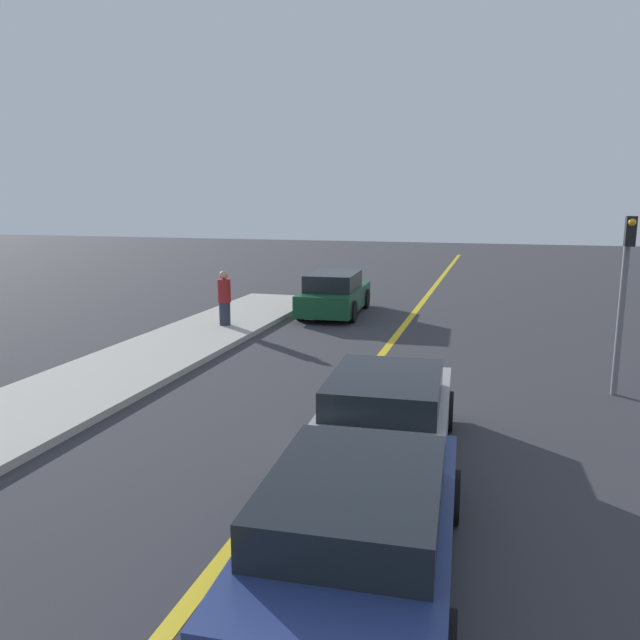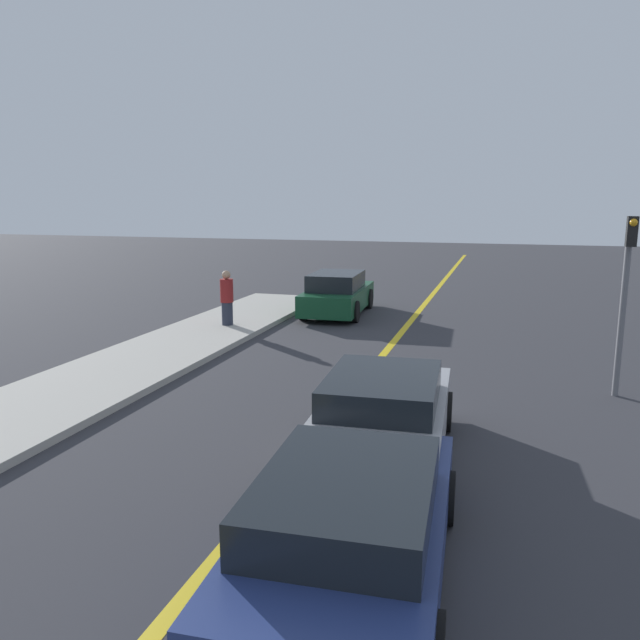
# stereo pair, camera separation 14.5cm
# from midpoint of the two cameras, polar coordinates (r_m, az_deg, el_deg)

# --- Properties ---
(road_center_line) EXTENTS (0.20, 60.00, 0.01)m
(road_center_line) POSITION_cam_midpoint_polar(r_m,az_deg,el_deg) (14.50, 4.69, -4.05)
(road_center_line) COLOR gold
(road_center_line) RESTS_ON ground_plane
(sidewalk_left) EXTENTS (2.76, 26.62, 0.15)m
(sidewalk_left) POSITION_cam_midpoint_polar(r_m,az_deg,el_deg) (12.56, -24.13, -7.05)
(sidewalk_left) COLOR #ADA89E
(sidewalk_left) RESTS_ON ground_plane
(car_near_right_lane) EXTENTS (2.13, 4.31, 1.20)m
(car_near_right_lane) POSITION_cam_midpoint_polar(r_m,az_deg,el_deg) (6.50, 2.81, -18.17)
(car_near_right_lane) COLOR navy
(car_near_right_lane) RESTS_ON ground_plane
(car_ahead_center) EXTENTS (2.07, 4.00, 1.28)m
(car_ahead_center) POSITION_cam_midpoint_polar(r_m,az_deg,el_deg) (9.34, 5.66, -8.61)
(car_ahead_center) COLOR #9E9EA3
(car_ahead_center) RESTS_ON ground_plane
(car_far_distant) EXTENTS (2.03, 4.29, 1.40)m
(car_far_distant) POSITION_cam_midpoint_polar(r_m,az_deg,el_deg) (20.61, 1.12, 2.39)
(car_far_distant) COLOR #144728
(car_far_distant) RESTS_ON ground_plane
(pedestrian_by_sign) EXTENTS (0.38, 0.38, 1.59)m
(pedestrian_by_sign) POSITION_cam_midpoint_polar(r_m,az_deg,el_deg) (18.27, -8.96, 1.97)
(pedestrian_by_sign) COLOR #282D3D
(pedestrian_by_sign) RESTS_ON sidewalk_left
(traffic_light) EXTENTS (0.18, 0.40, 3.45)m
(traffic_light) POSITION_cam_midpoint_polar(r_m,az_deg,el_deg) (13.03, 25.75, 2.85)
(traffic_light) COLOR slate
(traffic_light) RESTS_ON ground_plane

